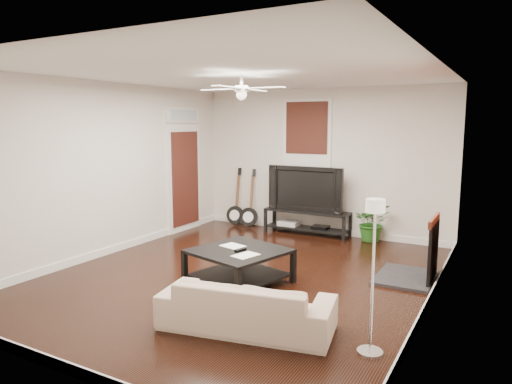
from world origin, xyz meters
TOP-DOWN VIEW (x-y plane):
  - room at (0.00, 0.00)m, footprint 5.01×6.01m
  - brick_accent at (2.49, 1.00)m, footprint 0.02×2.20m
  - fireplace at (2.20, 1.00)m, footprint 0.80×1.10m
  - window_back at (-0.30, 2.97)m, footprint 1.00×0.06m
  - door_left at (-2.46, 1.90)m, footprint 0.08×1.00m
  - tv_stand at (-0.19, 2.78)m, footprint 1.68×0.45m
  - tv at (-0.19, 2.80)m, footprint 1.50×0.20m
  - coffee_table at (0.11, -0.27)m, footprint 1.35×1.35m
  - sofa at (0.92, -1.45)m, footprint 1.92×1.04m
  - floor_lamp at (2.20, -1.35)m, footprint 0.29×0.29m
  - potted_plant at (1.08, 2.82)m, footprint 0.82×0.77m
  - guitar_left at (-1.81, 2.75)m, footprint 0.42×0.32m
  - guitar_right at (-1.46, 2.72)m, footprint 0.44×0.36m
  - ceiling_fan at (0.00, 0.00)m, footprint 1.24×1.24m

SIDE VIEW (x-z plane):
  - coffee_table at x=0.11m, z-range 0.00..0.46m
  - tv_stand at x=-0.19m, z-range 0.00..0.47m
  - sofa at x=0.92m, z-range 0.00..0.53m
  - potted_plant at x=1.08m, z-range 0.00..0.72m
  - fireplace at x=2.20m, z-range 0.00..0.92m
  - guitar_left at x=-1.81m, z-range 0.00..1.23m
  - guitar_right at x=-1.46m, z-range 0.00..1.23m
  - floor_lamp at x=2.20m, z-range 0.00..1.48m
  - tv at x=-0.19m, z-range 0.47..1.33m
  - door_left at x=-2.46m, z-range 0.00..2.50m
  - room at x=0.00m, z-range 0.00..2.80m
  - brick_accent at x=2.49m, z-range 0.00..2.80m
  - window_back at x=-0.30m, z-range 1.30..2.60m
  - ceiling_fan at x=0.00m, z-range 2.44..2.76m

